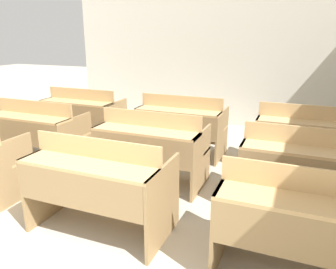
# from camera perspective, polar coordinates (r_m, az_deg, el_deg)

# --- Properties ---
(wall_back) EXTENTS (6.21, 0.06, 2.93)m
(wall_back) POSITION_cam_1_polar(r_m,az_deg,el_deg) (6.79, 8.42, 14.10)
(wall_back) COLOR beige
(wall_back) RESTS_ON ground_plane
(bench_front_center) EXTENTS (1.28, 0.72, 0.92)m
(bench_front_center) POSITION_cam_1_polar(r_m,az_deg,el_deg) (3.12, -11.94, -8.17)
(bench_front_center) COLOR #94754B
(bench_front_center) RESTS_ON ground_plane
(bench_front_right) EXTENTS (1.28, 0.72, 0.92)m
(bench_front_right) POSITION_cam_1_polar(r_m,az_deg,el_deg) (2.66, 23.10, -13.98)
(bench_front_right) COLOR olive
(bench_front_right) RESTS_ON ground_plane
(bench_second_left) EXTENTS (1.28, 0.72, 0.92)m
(bench_second_left) POSITION_cam_1_polar(r_m,az_deg,el_deg) (5.00, -21.85, 0.64)
(bench_second_left) COLOR #93744A
(bench_second_left) RESTS_ON ground_plane
(bench_second_center) EXTENTS (1.28, 0.72, 0.92)m
(bench_second_center) POSITION_cam_1_polar(r_m,az_deg,el_deg) (4.02, -2.97, -1.98)
(bench_second_center) COLOR #997B50
(bench_second_center) RESTS_ON ground_plane
(bench_second_right) EXTENTS (1.28, 0.72, 0.92)m
(bench_second_right) POSITION_cam_1_polar(r_m,az_deg,el_deg) (3.66, 22.84, -5.32)
(bench_second_right) COLOR #997B51
(bench_second_right) RESTS_ON ground_plane
(bench_third_left) EXTENTS (1.28, 0.72, 0.92)m
(bench_third_left) POSITION_cam_1_polar(r_m,az_deg,el_deg) (5.83, -14.61, 3.54)
(bench_third_left) COLOR #94764C
(bench_third_left) RESTS_ON ground_plane
(bench_third_center) EXTENTS (1.28, 0.72, 0.92)m
(bench_third_center) POSITION_cam_1_polar(r_m,az_deg,el_deg) (5.01, 2.31, 1.93)
(bench_third_center) COLOR #97794F
(bench_third_center) RESTS_ON ground_plane
(bench_third_right) EXTENTS (1.28, 0.72, 0.92)m
(bench_third_right) POSITION_cam_1_polar(r_m,az_deg,el_deg) (4.73, 22.97, -0.38)
(bench_third_right) COLOR #9A7B51
(bench_third_right) RESTS_ON ground_plane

